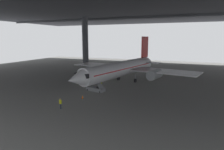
% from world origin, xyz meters
% --- Properties ---
extents(ground_plane, '(110.00, 110.00, 0.00)m').
position_xyz_m(ground_plane, '(0.00, 0.00, 0.00)').
color(ground_plane, gray).
extents(hangar_structure, '(121.00, 99.00, 18.46)m').
position_xyz_m(hangar_structure, '(-0.11, 13.79, 17.80)').
color(hangar_structure, '#4C4F54').
rests_on(hangar_structure, ground_plane).
extents(airplane_main, '(31.84, 32.49, 10.40)m').
position_xyz_m(airplane_main, '(1.29, 4.06, 3.25)').
color(airplane_main, white).
rests_on(airplane_main, ground_plane).
extents(boarding_stairs, '(4.18, 2.21, 4.44)m').
position_xyz_m(boarding_stairs, '(-1.09, -4.75, 0.71)').
color(boarding_stairs, slate).
rests_on(boarding_stairs, ground_plane).
extents(crew_worker_near_nose, '(0.51, 0.35, 1.58)m').
position_xyz_m(crew_worker_near_nose, '(-1.06, -15.64, 0.90)').
color(crew_worker_near_nose, '#232838').
rests_on(crew_worker_near_nose, ground_plane).
extents(crew_worker_by_stairs, '(0.50, 0.36, 1.67)m').
position_xyz_m(crew_worker_by_stairs, '(-0.69, -3.12, 0.95)').
color(crew_worker_by_stairs, '#232838').
rests_on(crew_worker_by_stairs, ground_plane).
extents(traffic_cone_orange, '(0.36, 0.36, 0.60)m').
position_xyz_m(traffic_cone_orange, '(-0.77, -10.12, 0.29)').
color(traffic_cone_orange, black).
rests_on(traffic_cone_orange, ground_plane).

